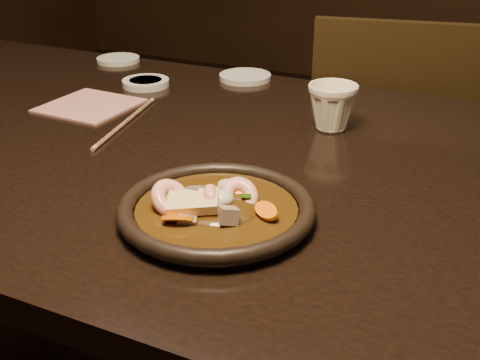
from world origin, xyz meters
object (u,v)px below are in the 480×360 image
at_px(table, 154,177).
at_px(plate, 217,210).
at_px(chair, 390,170).
at_px(tea_cup, 332,105).

relative_size(table, plate, 6.20).
bearing_deg(chair, tea_cup, 75.38).
distance_m(table, chair, 0.73).
distance_m(table, plate, 0.33).
bearing_deg(table, plate, -41.54).
bearing_deg(plate, table, 138.46).
distance_m(chair, plate, 0.89).
bearing_deg(tea_cup, chair, 85.91).
relative_size(table, tea_cup, 18.03).
bearing_deg(table, chair, 64.45).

